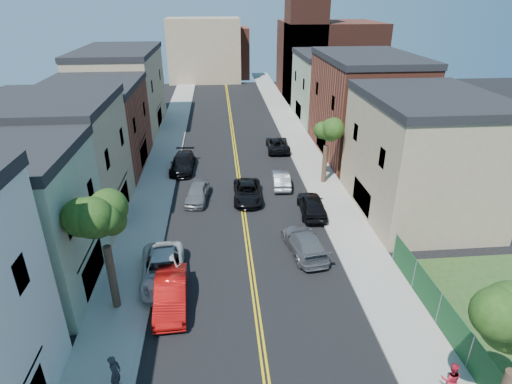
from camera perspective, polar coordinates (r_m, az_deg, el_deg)
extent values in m
cube|color=gray|center=(48.51, -12.30, 5.45)|extent=(3.20, 100.00, 0.15)
cube|color=gray|center=(49.07, 6.41, 6.12)|extent=(3.20, 100.00, 0.15)
cube|color=gray|center=(48.31, -10.24, 5.55)|extent=(0.30, 100.00, 0.15)
cube|color=gray|center=(48.75, 4.38, 6.07)|extent=(0.30, 100.00, 0.15)
cube|color=gray|center=(27.35, -31.30, -4.49)|extent=(9.00, 8.00, 8.50)
cube|color=#998466|center=(34.75, -25.60, 3.20)|extent=(9.00, 10.00, 9.00)
cube|color=brown|center=(44.80, -21.13, 7.95)|extent=(9.00, 12.00, 8.00)
cube|color=#998466|center=(57.82, -17.85, 12.86)|extent=(9.00, 16.00, 9.50)
cube|color=#998466|center=(35.28, 21.66, 4.24)|extent=(9.00, 12.00, 9.00)
cube|color=brown|center=(47.44, 14.56, 11.01)|extent=(9.00, 14.00, 10.00)
cube|color=gray|center=(60.64, 10.19, 13.71)|extent=(9.00, 12.00, 8.50)
cube|color=#4C2319|center=(76.49, 9.82, 17.45)|extent=(16.00, 14.00, 12.00)
cube|color=#4C2319|center=(70.97, 6.79, 21.10)|extent=(6.00, 6.00, 22.00)
cube|color=#998466|center=(87.95, -7.06, 18.63)|extent=(14.00, 8.00, 12.00)
cube|color=brown|center=(92.03, -4.35, 18.41)|extent=(10.00, 8.00, 10.00)
cube|color=#143F1E|center=(23.96, 25.34, -16.60)|extent=(0.04, 15.00, 1.90)
cylinder|color=#3E281F|center=(24.69, -19.04, -10.91)|extent=(0.44, 0.44, 3.96)
sphere|color=#193A0F|center=(22.51, -20.58, -1.96)|extent=(5.20, 5.20, 5.20)
sphere|color=#193A0F|center=(21.60, -19.91, 0.05)|extent=(3.90, 3.90, 3.90)
sphere|color=#193A0F|center=(23.33, -21.32, -2.55)|extent=(3.64, 3.64, 3.64)
sphere|color=#193A0F|center=(16.51, 30.45, -14.34)|extent=(4.06, 4.06, 4.06)
cylinder|color=#3E281F|center=(39.31, 9.33, 3.80)|extent=(0.44, 0.44, 3.52)
sphere|color=#193A0F|center=(38.11, 9.73, 9.03)|extent=(4.40, 4.40, 4.40)
sphere|color=#193A0F|center=(37.68, 10.61, 10.16)|extent=(3.30, 3.30, 3.30)
sphere|color=#193A0F|center=(38.53, 8.88, 8.59)|extent=(3.08, 3.08, 3.08)
imported|color=#AA0D0B|center=(24.80, -11.52, -13.47)|extent=(1.97, 5.08, 1.65)
imported|color=beige|center=(26.83, -12.54, -10.28)|extent=(3.23, 6.00, 1.60)
imported|color=slate|center=(36.14, -8.02, -0.10)|extent=(2.31, 4.61, 1.51)
imported|color=black|center=(42.69, -9.97, 3.91)|extent=(2.51, 5.60, 1.59)
imported|color=#56595E|center=(29.00, 6.63, -6.87)|extent=(2.86, 5.57, 1.55)
imported|color=black|center=(33.93, 7.65, -1.73)|extent=(2.17, 4.93, 1.65)
imported|color=#A3A5AA|center=(38.60, 3.44, 1.74)|extent=(1.74, 4.33, 1.40)
imported|color=black|center=(47.82, 2.98, 6.55)|extent=(2.60, 5.30, 1.45)
imported|color=black|center=(36.03, -1.18, 0.00)|extent=(2.57, 5.23, 1.43)
imported|color=#24232A|center=(20.97, -18.64, -22.38)|extent=(0.54, 0.74, 1.90)
imported|color=#B51B2F|center=(21.65, 25.01, -22.14)|extent=(1.02, 0.90, 1.75)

